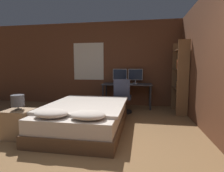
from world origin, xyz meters
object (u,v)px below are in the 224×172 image
(monitor_right, at_px, (135,75))
(office_chair, at_px, (122,99))
(bed, at_px, (85,117))
(bedside_lamp, at_px, (18,101))
(nightstand, at_px, (19,124))
(bookshelf, at_px, (181,74))
(keyboard, at_px, (127,84))
(desk, at_px, (127,87))
(computer_mouse, at_px, (136,84))
(monitor_left, at_px, (120,75))

(monitor_right, distance_m, office_chair, 1.12)
(bed, xyz_separation_m, bedside_lamp, (-1.03, -0.59, 0.40))
(nightstand, height_order, monitor_right, monitor_right)
(bedside_lamp, distance_m, bookshelf, 3.86)
(bed, xyz_separation_m, keyboard, (0.66, 1.88, 0.49))
(monitor_right, bearing_deg, bed, -111.79)
(desk, height_order, office_chair, office_chair)
(computer_mouse, height_order, office_chair, office_chair)
(bed, distance_m, computer_mouse, 2.16)
(bed, relative_size, computer_mouse, 29.97)
(nightstand, height_order, monitor_left, monitor_left)
(nightstand, xyz_separation_m, monitor_right, (1.94, 2.85, 0.74))
(desk, relative_size, computer_mouse, 21.55)
(monitor_right, bearing_deg, desk, -141.39)
(desk, relative_size, monitor_right, 3.35)
(computer_mouse, relative_size, office_chair, 0.07)
(desk, height_order, monitor_left, monitor_left)
(office_chair, height_order, bookshelf, bookshelf)
(bedside_lamp, xyz_separation_m, monitor_left, (1.44, 2.85, 0.33))
(nightstand, xyz_separation_m, desk, (1.69, 2.66, 0.40))
(monitor_right, height_order, bookshelf, bookshelf)
(bookshelf, bearing_deg, bed, -142.62)
(bed, distance_m, bookshelf, 2.78)
(office_chair, bearing_deg, monitor_left, 101.28)
(bookshelf, bearing_deg, computer_mouse, 167.56)
(monitor_right, relative_size, bookshelf, 0.23)
(nightstand, bearing_deg, bookshelf, 35.00)
(bookshelf, bearing_deg, bedside_lamp, -145.00)
(desk, distance_m, keyboard, 0.22)
(bed, height_order, office_chair, office_chair)
(monitor_left, height_order, bookshelf, bookshelf)
(bed, height_order, monitor_left, monitor_left)
(bedside_lamp, xyz_separation_m, computer_mouse, (1.97, 2.46, 0.09))
(monitor_right, bearing_deg, nightstand, -124.16)
(monitor_right, relative_size, office_chair, 0.48)
(desk, height_order, monitor_right, monitor_right)
(monitor_left, relative_size, keyboard, 1.18)
(bedside_lamp, bearing_deg, monitor_left, 63.16)
(bed, bearing_deg, monitor_left, 79.67)
(monitor_left, xyz_separation_m, office_chair, (0.17, -0.87, -0.62))
(monitor_right, relative_size, computer_mouse, 6.44)
(desk, distance_m, bookshelf, 1.58)
(nightstand, distance_m, monitor_right, 3.53)
(keyboard, xyz_separation_m, office_chair, (-0.07, -0.48, -0.37))
(computer_mouse, bearing_deg, bookshelf, -12.44)
(desk, relative_size, keyboard, 3.95)
(nightstand, distance_m, monitor_left, 3.28)
(nightstand, bearing_deg, desk, 57.53)
(bedside_lamp, xyz_separation_m, desk, (1.69, 2.66, -0.02))
(keyboard, distance_m, computer_mouse, 0.28)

